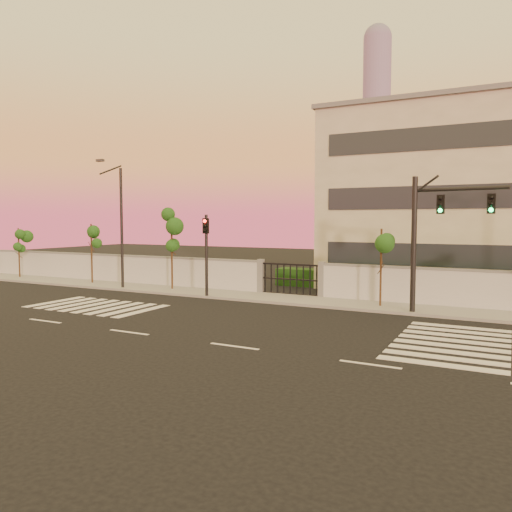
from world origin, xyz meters
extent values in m
plane|color=black|center=(0.00, 0.00, 0.00)|extent=(120.00, 120.00, 0.00)
cube|color=gray|center=(0.00, 10.50, 0.07)|extent=(60.00, 3.00, 0.15)
cube|color=#B9BCC1|center=(-17.50, 12.00, 1.00)|extent=(25.00, 0.30, 2.00)
cube|color=slate|center=(-17.50, 12.00, 2.06)|extent=(25.00, 0.36, 0.12)
cube|color=slate|center=(-5.00, 12.00, 1.10)|extent=(0.35, 0.35, 2.20)
cube|color=slate|center=(-1.00, 12.00, 1.10)|extent=(0.35, 0.35, 2.20)
cube|color=#123610|center=(-16.00, 14.50, 0.70)|extent=(12.00, 1.80, 1.40)
cube|color=#123610|center=(-3.00, 17.00, 0.60)|extent=(6.00, 1.50, 1.20)
cylinder|color=slate|center=(-65.00, 280.00, 55.00)|extent=(16.00, 16.00, 110.00)
sphere|color=slate|center=(-65.00, 280.00, 110.00)|extent=(16.00, 16.00, 16.00)
cube|color=silver|center=(-14.00, 4.00, 0.01)|extent=(0.50, 4.00, 0.02)
cube|color=silver|center=(-13.10, 4.00, 0.01)|extent=(0.50, 4.00, 0.02)
cube|color=silver|center=(-12.20, 4.00, 0.01)|extent=(0.50, 4.00, 0.02)
cube|color=silver|center=(-11.30, 4.00, 0.01)|extent=(0.50, 4.00, 0.02)
cube|color=silver|center=(-10.40, 4.00, 0.01)|extent=(0.50, 4.00, 0.02)
cube|color=silver|center=(-9.50, 4.00, 0.01)|extent=(0.50, 4.00, 0.02)
cube|color=silver|center=(-8.60, 4.00, 0.01)|extent=(0.50, 4.00, 0.02)
cube|color=silver|center=(-7.70, 4.00, 0.01)|extent=(0.50, 4.00, 0.02)
cube|color=silver|center=(7.00, 1.00, 0.01)|extent=(4.00, 0.50, 0.02)
cube|color=silver|center=(7.00, 1.90, 0.01)|extent=(4.00, 0.50, 0.02)
cube|color=silver|center=(7.00, 2.80, 0.01)|extent=(4.00, 0.50, 0.02)
cube|color=silver|center=(7.00, 3.70, 0.01)|extent=(4.00, 0.50, 0.02)
cube|color=silver|center=(7.00, 4.60, 0.01)|extent=(4.00, 0.50, 0.02)
cube|color=silver|center=(7.00, 5.50, 0.01)|extent=(4.00, 0.50, 0.02)
cube|color=silver|center=(7.00, 6.40, 0.01)|extent=(4.00, 0.50, 0.02)
cube|color=silver|center=(7.00, 7.30, 0.01)|extent=(4.00, 0.50, 0.02)
cube|color=silver|center=(-10.00, 0.00, 0.01)|extent=(2.00, 0.15, 0.01)
cube|color=silver|center=(-5.00, 0.00, 0.01)|extent=(2.00, 0.15, 0.01)
cube|color=silver|center=(0.00, 0.00, 0.01)|extent=(2.00, 0.15, 0.01)
cube|color=silver|center=(5.00, 0.00, 0.01)|extent=(2.00, 0.15, 0.01)
cylinder|color=#382314|center=(-25.60, 10.55, 2.00)|extent=(0.11, 0.11, 4.00)
sphere|color=#154A15|center=(-25.60, 10.55, 3.20)|extent=(1.01, 1.01, 1.01)
sphere|color=#154A15|center=(-25.27, 10.74, 2.60)|extent=(0.77, 0.77, 0.77)
sphere|color=#154A15|center=(-25.87, 10.42, 2.80)|extent=(0.74, 0.74, 0.74)
cylinder|color=#382314|center=(-17.87, 10.60, 2.18)|extent=(0.11, 0.11, 4.36)
sphere|color=#154A15|center=(-17.87, 10.60, 3.49)|extent=(1.03, 1.03, 1.03)
sphere|color=#154A15|center=(-17.54, 10.79, 2.83)|extent=(0.79, 0.79, 0.79)
sphere|color=#154A15|center=(-18.15, 10.46, 3.05)|extent=(0.75, 0.75, 0.75)
cylinder|color=#382314|center=(-10.81, 10.65, 2.67)|extent=(0.13, 0.13, 5.35)
sphere|color=#154A15|center=(-10.81, 10.65, 4.28)|extent=(1.15, 1.15, 1.15)
sphere|color=#154A15|center=(-10.45, 10.86, 3.48)|extent=(0.88, 0.88, 0.88)
sphere|color=#154A15|center=(-11.13, 10.49, 3.74)|extent=(0.84, 0.84, 0.84)
cylinder|color=#382314|center=(2.85, 10.34, 2.09)|extent=(0.11, 0.11, 4.18)
sphere|color=#154A15|center=(2.85, 10.34, 3.34)|extent=(0.98, 0.98, 0.98)
sphere|color=#154A15|center=(3.16, 10.52, 2.71)|extent=(0.75, 0.75, 0.75)
sphere|color=#154A15|center=(2.58, 10.21, 2.92)|extent=(0.71, 0.71, 0.71)
cylinder|color=black|center=(4.64, 9.42, 3.36)|extent=(0.26, 0.26, 6.71)
cylinder|color=black|center=(6.69, 9.42, 6.06)|extent=(4.09, 0.81, 0.17)
cube|color=black|center=(5.83, 9.37, 5.36)|extent=(0.38, 0.19, 0.97)
sphere|color=#0CF259|center=(5.83, 9.26, 5.05)|extent=(0.22, 0.22, 0.22)
cube|color=black|center=(7.99, 9.37, 5.36)|extent=(0.38, 0.19, 0.97)
sphere|color=#0CF259|center=(7.99, 9.26, 5.05)|extent=(0.22, 0.22, 0.22)
cylinder|color=black|center=(-7.13, 9.11, 2.47)|extent=(0.18, 0.18, 4.95)
cube|color=black|center=(-7.13, 9.06, 4.29)|extent=(0.38, 0.20, 0.99)
sphere|color=red|center=(-7.13, 8.95, 4.59)|extent=(0.22, 0.22, 0.22)
cylinder|color=black|center=(-14.16, 9.67, 4.02)|extent=(0.18, 0.18, 8.04)
cylinder|color=black|center=(-14.16, 8.76, 7.84)|extent=(0.10, 1.92, 0.78)
cube|color=#3F3F44|center=(-14.16, 7.86, 8.34)|extent=(0.50, 0.25, 0.15)
camera|label=1|loc=(8.96, -15.56, 4.60)|focal=35.00mm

